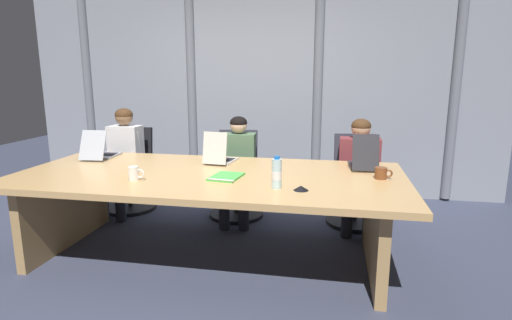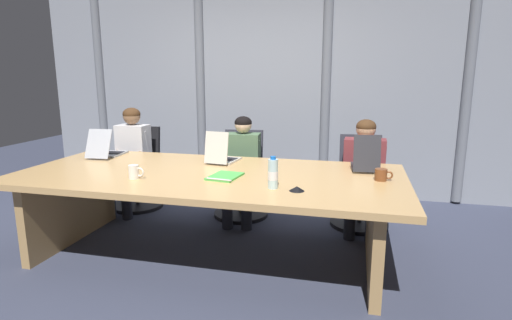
% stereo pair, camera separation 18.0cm
% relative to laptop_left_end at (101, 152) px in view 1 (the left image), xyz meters
% --- Properties ---
extents(ground_plane, '(12.49, 12.49, 0.00)m').
position_rel_laptop_left_end_xyz_m(ground_plane, '(1.25, -0.43, -0.80)').
color(ground_plane, '#383D51').
extents(conference_table, '(3.24, 1.46, 0.74)m').
position_rel_laptop_left_end_xyz_m(conference_table, '(1.25, -0.43, -0.21)').
color(conference_table, tan).
rests_on(conference_table, ground_plane).
extents(curtain_backdrop, '(6.25, 0.17, 3.11)m').
position_rel_laptop_left_end_xyz_m(curtain_backdrop, '(1.25, 1.71, 0.76)').
color(curtain_backdrop, gray).
rests_on(curtain_backdrop, ground_plane).
extents(laptop_left_end, '(0.27, 0.46, 0.29)m').
position_rel_laptop_left_end_xyz_m(laptop_left_end, '(0.00, 0.00, 0.00)').
color(laptop_left_end, '#A8ADB7').
rests_on(laptop_left_end, conference_table).
extents(laptop_left_mid, '(0.27, 0.39, 0.31)m').
position_rel_laptop_left_end_xyz_m(laptop_left_mid, '(1.23, -0.01, 0.00)').
color(laptop_left_mid, beige).
rests_on(laptop_left_mid, conference_table).
extents(laptop_center, '(0.25, 0.43, 0.32)m').
position_rel_laptop_left_end_xyz_m(laptop_center, '(2.53, 0.01, 0.01)').
color(laptop_center, '#2D2D33').
rests_on(laptop_center, conference_table).
extents(office_chair_left_end, '(0.60, 0.60, 0.94)m').
position_rel_laptop_left_end_xyz_m(office_chair_left_end, '(-0.06, 0.67, -0.45)').
color(office_chair_left_end, black).
rests_on(office_chair_left_end, ground_plane).
extents(office_chair_left_mid, '(0.60, 0.60, 0.94)m').
position_rel_laptop_left_end_xyz_m(office_chair_left_mid, '(1.22, 0.67, -0.45)').
color(office_chair_left_mid, '#2D2D38').
rests_on(office_chair_left_mid, ground_plane).
extents(office_chair_center, '(0.60, 0.60, 0.93)m').
position_rel_laptop_left_end_xyz_m(office_chair_center, '(2.51, 0.66, -0.45)').
color(office_chair_center, '#2D2D38').
rests_on(office_chair_center, ground_plane).
extents(person_left_end, '(0.36, 0.55, 1.18)m').
position_rel_laptop_left_end_xyz_m(person_left_end, '(-0.05, 0.51, -0.13)').
color(person_left_end, silver).
rests_on(person_left_end, ground_plane).
extents(person_left_mid, '(0.40, 0.57, 1.12)m').
position_rel_laptop_left_end_xyz_m(person_left_mid, '(1.28, 0.50, -0.17)').
color(person_left_mid, '#4C6B4C').
rests_on(person_left_mid, ground_plane).
extents(person_center, '(0.43, 0.55, 1.12)m').
position_rel_laptop_left_end_xyz_m(person_center, '(2.53, 0.51, -0.16)').
color(person_center, brown).
rests_on(person_center, ground_plane).
extents(water_bottle_primary, '(0.07, 0.07, 0.24)m').
position_rel_laptop_left_end_xyz_m(water_bottle_primary, '(1.87, -0.76, 0.05)').
color(water_bottle_primary, silver).
rests_on(water_bottle_primary, conference_table).
extents(coffee_mug_near, '(0.13, 0.08, 0.11)m').
position_rel_laptop_left_end_xyz_m(coffee_mug_near, '(0.74, -0.75, -0.00)').
color(coffee_mug_near, white).
rests_on(coffee_mug_near, conference_table).
extents(coffee_mug_far, '(0.14, 0.09, 0.09)m').
position_rel_laptop_left_end_xyz_m(coffee_mug_far, '(2.65, -0.34, -0.01)').
color(coffee_mug_far, brown).
rests_on(coffee_mug_far, conference_table).
extents(conference_mic_left_side, '(0.11, 0.11, 0.03)m').
position_rel_laptop_left_end_xyz_m(conference_mic_left_side, '(2.05, -0.79, -0.04)').
color(conference_mic_left_side, black).
rests_on(conference_mic_left_side, conference_table).
extents(spiral_notepad, '(0.26, 0.33, 0.03)m').
position_rel_laptop_left_end_xyz_m(spiral_notepad, '(1.43, -0.54, -0.05)').
color(spiral_notepad, '#4CB74C').
rests_on(spiral_notepad, conference_table).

